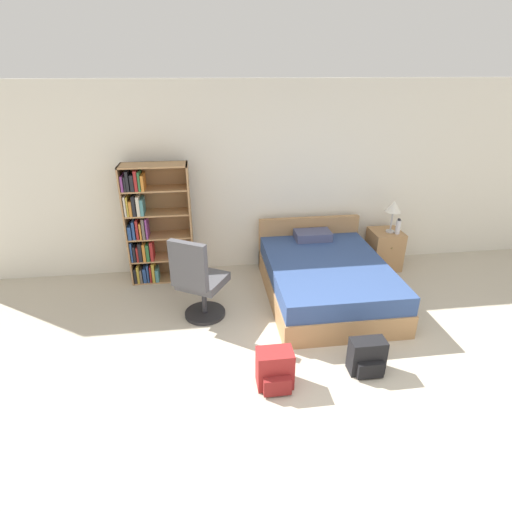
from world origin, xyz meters
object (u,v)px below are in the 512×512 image
object	(u,v)px
bed	(325,277)
backpack_black	(367,357)
office_chair	(198,282)
nightstand	(384,249)
table_lamp	(394,208)
water_bottle	(398,227)
bookshelf	(151,227)
backpack_red	(275,370)

from	to	relation	value
bed	backpack_black	bearing A→B (deg)	-90.00
backpack_black	office_chair	bearing A→B (deg)	145.00
nightstand	table_lamp	world-z (taller)	table_lamp
office_chair	table_lamp	world-z (taller)	office_chair
water_bottle	bookshelf	bearing A→B (deg)	177.23
bed	office_chair	distance (m)	1.66
backpack_black	backpack_red	bearing A→B (deg)	-175.67
office_chair	nightstand	distance (m)	2.92
table_lamp	backpack_red	distance (m)	3.11
office_chair	table_lamp	size ratio (longest dim) A/B	2.30
nightstand	office_chair	bearing A→B (deg)	-159.01
bed	water_bottle	xyz separation A→B (m)	(1.21, 0.59, 0.41)
table_lamp	bed	bearing A→B (deg)	-149.72
bed	table_lamp	xyz separation A→B (m)	(1.14, 0.67, 0.67)
bookshelf	backpack_black	world-z (taller)	bookshelf
office_chair	nightstand	xyz separation A→B (m)	(2.72, 1.04, -0.21)
bed	nightstand	size ratio (longest dim) A/B	3.46
nightstand	table_lamp	xyz separation A→B (m)	(0.03, -0.03, 0.65)
table_lamp	bookshelf	bearing A→B (deg)	178.49
table_lamp	office_chair	bearing A→B (deg)	-159.83
nightstand	water_bottle	distance (m)	0.42
water_bottle	backpack_red	world-z (taller)	water_bottle
bed	backpack_black	size ratio (longest dim) A/B	5.50
water_bottle	table_lamp	bearing A→B (deg)	132.22
bookshelf	office_chair	bearing A→B (deg)	-60.67
bookshelf	office_chair	size ratio (longest dim) A/B	1.52
office_chair	backpack_black	world-z (taller)	office_chair
bookshelf	water_bottle	xyz separation A→B (m)	(3.43, -0.17, -0.11)
office_chair	backpack_black	xyz separation A→B (m)	(1.60, -1.12, -0.33)
bookshelf	bed	xyz separation A→B (m)	(2.22, -0.76, -0.52)
office_chair	backpack_red	world-z (taller)	office_chair
bed	water_bottle	world-z (taller)	water_bottle
office_chair	backpack_red	distance (m)	1.41
bookshelf	water_bottle	distance (m)	3.44
bed	office_chair	xyz separation A→B (m)	(-1.60, -0.34, 0.23)
nightstand	bed	bearing A→B (deg)	-147.79
bookshelf	water_bottle	world-z (taller)	bookshelf
office_chair	table_lamp	distance (m)	2.96
nightstand	table_lamp	bearing A→B (deg)	-45.21
table_lamp	water_bottle	world-z (taller)	table_lamp
bed	backpack_black	xyz separation A→B (m)	(-0.00, -1.47, -0.10)
office_chair	bed	bearing A→B (deg)	12.03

